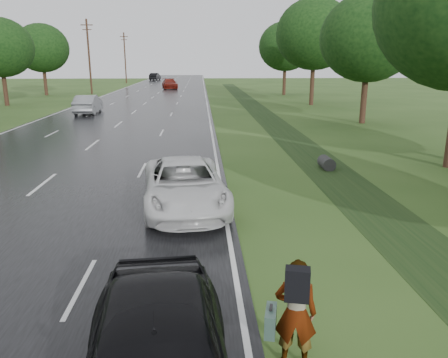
% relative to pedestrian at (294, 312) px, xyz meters
% --- Properties ---
extents(road, '(14.00, 180.00, 0.04)m').
position_rel_pedestrian_xyz_m(road, '(-7.41, 47.51, -0.89)').
color(road, black).
rests_on(road, ground).
extents(edge_stripe_east, '(0.12, 180.00, 0.01)m').
position_rel_pedestrian_xyz_m(edge_stripe_east, '(-0.66, 47.51, -0.87)').
color(edge_stripe_east, silver).
rests_on(edge_stripe_east, road).
extents(edge_stripe_west, '(0.12, 180.00, 0.01)m').
position_rel_pedestrian_xyz_m(edge_stripe_west, '(-14.16, 47.51, -0.87)').
color(edge_stripe_west, silver).
rests_on(edge_stripe_west, road).
extents(center_line, '(0.12, 180.00, 0.01)m').
position_rel_pedestrian_xyz_m(center_line, '(-7.41, 47.51, -0.87)').
color(center_line, silver).
rests_on(center_line, road).
extents(drainage_ditch, '(2.20, 120.00, 0.56)m').
position_rel_pedestrian_xyz_m(drainage_ditch, '(4.09, 21.22, -0.88)').
color(drainage_ditch, black).
rests_on(drainage_ditch, ground).
extents(utility_pole_far, '(1.60, 0.26, 10.00)m').
position_rel_pedestrian_xyz_m(utility_pole_far, '(-16.61, 57.51, 4.28)').
color(utility_pole_far, '#3C2518').
rests_on(utility_pole_far, ground).
extents(utility_pole_distant, '(1.60, 0.26, 10.00)m').
position_rel_pedestrian_xyz_m(utility_pole_distant, '(-16.61, 87.51, 4.28)').
color(utility_pole_distant, '#3C2518').
rests_on(utility_pole_distant, ground).
extents(tree_east_c, '(7.00, 7.00, 9.29)m').
position_rel_pedestrian_xyz_m(tree_east_c, '(10.79, 26.51, 5.22)').
color(tree_east_c, '#3C2518').
rests_on(tree_east_c, ground).
extents(tree_east_d, '(8.00, 8.00, 10.76)m').
position_rel_pedestrian_xyz_m(tree_east_d, '(10.39, 40.51, 6.24)').
color(tree_east_d, '#3C2518').
rests_on(tree_east_d, ground).
extents(tree_east_f, '(7.20, 7.20, 9.62)m').
position_rel_pedestrian_xyz_m(tree_east_f, '(10.09, 54.51, 5.46)').
color(tree_east_f, '#3C2518').
rests_on(tree_east_f, ground).
extents(tree_west_d, '(6.60, 6.60, 8.80)m').
position_rel_pedestrian_xyz_m(tree_west_d, '(-21.61, 41.51, 4.91)').
color(tree_west_d, '#3C2518').
rests_on(tree_west_d, ground).
extents(tree_west_f, '(7.00, 7.00, 9.29)m').
position_rel_pedestrian_xyz_m(tree_west_f, '(-22.21, 55.51, 5.22)').
color(tree_west_f, '#3C2518').
rests_on(tree_west_f, ground).
extents(pedestrian, '(0.84, 0.83, 1.77)m').
position_rel_pedestrian_xyz_m(pedestrian, '(0.00, 0.00, 0.00)').
color(pedestrian, '#A5998C').
rests_on(pedestrian, ground).
extents(white_pickup, '(3.05, 5.63, 1.50)m').
position_rel_pedestrian_xyz_m(white_pickup, '(-1.91, 7.51, -0.12)').
color(white_pickup, silver).
rests_on(white_pickup, road).
extents(silver_sedan, '(1.87, 4.96, 1.62)m').
position_rel_pedestrian_xyz_m(silver_sedan, '(-11.24, 33.49, -0.06)').
color(silver_sedan, gray).
rests_on(silver_sedan, road).
extents(far_car_red, '(3.12, 5.86, 1.62)m').
position_rel_pedestrian_xyz_m(far_car_red, '(-6.41, 68.34, -0.06)').
color(far_car_red, maroon).
rests_on(far_car_red, road).
extents(far_car_dark, '(2.42, 5.22, 1.66)m').
position_rel_pedestrian_xyz_m(far_car_dark, '(-11.98, 100.48, -0.04)').
color(far_car_dark, black).
rests_on(far_car_dark, road).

